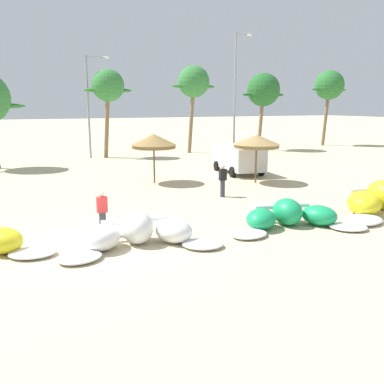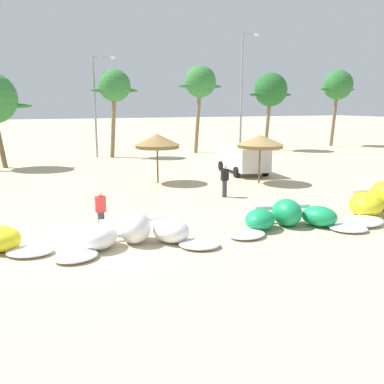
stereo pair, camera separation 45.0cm
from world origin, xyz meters
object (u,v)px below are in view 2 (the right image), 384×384
object	(u,v)px
kite_left_of_center	(136,233)
lamppost_east_center	(97,101)
beach_umbrella_middle	(260,141)
lamppost_east	(243,89)
palm_center_right	(200,83)
kite_center	(290,217)
person_by_umbrellas	(225,181)
beach_umbrella_near_van	(157,141)
person_near_kites	(101,212)
palm_right	(338,86)
palm_right_of_gap	(271,90)
palm_center_left	(115,87)
parked_van	(242,157)

from	to	relation	value
kite_left_of_center	lamppost_east_center	size ratio (longest dim) A/B	0.63
beach_umbrella_middle	lamppost_east	bearing A→B (deg)	64.18
palm_center_right	lamppost_east_center	xyz separation A→B (m)	(-9.74, 0.12, -1.68)
kite_center	person_by_umbrellas	xyz separation A→B (m)	(0.20, 5.70, 0.42)
beach_umbrella_middle	person_by_umbrellas	xyz separation A→B (m)	(-3.65, -2.55, -1.65)
beach_umbrella_near_van	kite_center	bearing A→B (deg)	-81.21
person_near_kites	palm_right	bearing A→B (deg)	36.34
palm_center_right	palm_right_of_gap	bearing A→B (deg)	-6.35
kite_left_of_center	palm_right_of_gap	size ratio (longest dim) A/B	0.71
palm_center_left	lamppost_east	xyz separation A→B (m)	(11.33, -2.34, -0.05)
beach_umbrella_middle	palm_right	world-z (taller)	palm_right
palm_right_of_gap	lamppost_east_center	size ratio (longest dim) A/B	0.89
beach_umbrella_middle	palm_center_right	distance (m)	16.94
person_near_kites	palm_right	size ratio (longest dim) A/B	0.19
kite_center	lamppost_east	size ratio (longest dim) A/B	0.50
palm_right	lamppost_east	bearing A→B (deg)	-167.68
beach_umbrella_middle	lamppost_east_center	world-z (taller)	lamppost_east_center
beach_umbrella_near_van	lamppost_east	xyz separation A→B (m)	(11.99, 10.96, 3.53)
palm_right	parked_van	bearing A→B (deg)	-146.60
palm_center_left	palm_right_of_gap	size ratio (longest dim) A/B	0.98
palm_center_left	parked_van	bearing A→B (deg)	-64.53
palm_center_right	lamppost_east_center	distance (m)	9.89
person_near_kites	palm_right	xyz separation A→B (m)	(30.93, 22.76, 5.81)
person_by_umbrellas	palm_center_left	xyz separation A→B (m)	(-1.20, 18.32, 5.25)
palm_right	lamppost_east	xyz separation A→B (m)	(-13.87, -3.03, -0.61)
kite_left_of_center	palm_center_right	distance (m)	28.04
person_near_kites	lamppost_east	xyz separation A→B (m)	(17.06, 19.73, 5.20)
kite_left_of_center	beach_umbrella_near_van	bearing A→B (deg)	67.73
palm_right_of_gap	lamppost_east_center	distance (m)	17.15
palm_center_left	palm_right_of_gap	xyz separation A→B (m)	(15.60, -0.51, -0.10)
beach_umbrella_middle	palm_right_of_gap	bearing A→B (deg)	54.80
palm_center_left	palm_center_right	xyz separation A→B (m)	(8.26, 0.31, 0.52)
kite_center	lamppost_east_center	size ratio (longest dim) A/B	0.63
beach_umbrella_middle	kite_center	bearing A→B (deg)	-114.98
beach_umbrella_near_van	parked_van	xyz separation A→B (m)	(6.43, 1.18, -1.40)
kite_center	beach_umbrella_near_van	bearing A→B (deg)	98.79
person_near_kites	kite_center	bearing A→B (deg)	-16.07
kite_center	beach_umbrella_near_van	world-z (taller)	beach_umbrella_near_van
person_near_kites	lamppost_east	distance (m)	26.60
parked_van	kite_left_of_center	bearing A→B (deg)	-132.76
kite_left_of_center	person_near_kites	distance (m)	1.85
palm_right_of_gap	palm_right	xyz separation A→B (m)	(9.60, 1.19, 0.66)
person_near_kites	palm_center_left	world-z (taller)	palm_center_left
kite_left_of_center	beach_umbrella_near_van	distance (m)	11.39
person_near_kites	palm_center_left	distance (m)	23.40
person_near_kites	palm_center_right	xyz separation A→B (m)	(13.98, 22.38, 5.77)
lamppost_east	kite_left_of_center	bearing A→B (deg)	-127.28
beach_umbrella_near_van	person_near_kites	size ratio (longest dim) A/B	1.79
parked_van	person_by_umbrellas	xyz separation A→B (m)	(-4.58, -6.19, -0.27)
kite_center	palm_center_right	world-z (taller)	palm_center_right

